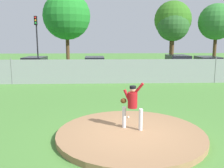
{
  "coord_description": "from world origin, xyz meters",
  "views": [
    {
      "loc": [
        -0.93,
        -7.87,
        3.23
      ],
      "look_at": [
        -0.51,
        2.7,
        1.3
      ],
      "focal_mm": 40.55,
      "sensor_mm": 36.0,
      "label": 1
    }
  ],
  "objects": [
    {
      "name": "parked_car_charcoal",
      "position": [
        -1.56,
        14.07,
        0.78
      ],
      "size": [
        1.91,
        4.31,
        1.62
      ],
      "color": "#232328",
      "rests_on": "ground_plane"
    },
    {
      "name": "traffic_light_near",
      "position": [
        -7.58,
        18.7,
        3.66
      ],
      "size": [
        0.28,
        0.46,
        5.4
      ],
      "color": "black",
      "rests_on": "ground_plane"
    },
    {
      "name": "parked_car_silver",
      "position": [
        5.83,
        14.39,
        0.81
      ],
      "size": [
        2.0,
        4.24,
        1.72
      ],
      "color": "#B7BABF",
      "rests_on": "ground_plane"
    },
    {
      "name": "chainlink_fence",
      "position": [
        0.0,
        10.0,
        0.87
      ],
      "size": [
        36.46,
        0.07,
        1.84
      ],
      "color": "gray",
      "rests_on": "ground_plane"
    },
    {
      "name": "baseball",
      "position": [
        0.07,
        1.43,
        0.22
      ],
      "size": [
        0.07,
        0.07,
        0.07
      ],
      "primitive_type": "sphere",
      "color": "white",
      "rests_on": "pitchers_mound"
    },
    {
      "name": "pitchers_mound",
      "position": [
        0.0,
        0.0,
        0.09
      ],
      "size": [
        4.87,
        4.87,
        0.19
      ],
      "primitive_type": "cylinder",
      "color": "#99704C",
      "rests_on": "ground_plane"
    },
    {
      "name": "tree_slender_far",
      "position": [
        13.04,
        23.15,
        5.13
      ],
      "size": [
        4.37,
        4.37,
        7.34
      ],
      "color": "#4C331E",
      "rests_on": "ground_plane"
    },
    {
      "name": "asphalt_strip",
      "position": [
        0.0,
        14.5,
        0.0
      ],
      "size": [
        44.0,
        7.0,
        0.01
      ],
      "primitive_type": "cube",
      "color": "#2B2B2D",
      "rests_on": "ground_plane"
    },
    {
      "name": "parked_car_red",
      "position": [
        -6.72,
        14.21,
        0.77
      ],
      "size": [
        2.06,
        4.17,
        1.61
      ],
      "color": "#A81919",
      "rests_on": "ground_plane"
    },
    {
      "name": "tree_leaning_west",
      "position": [
        7.85,
        23.68,
        4.78
      ],
      "size": [
        3.99,
        3.99,
        6.8
      ],
      "color": "#4C331E",
      "rests_on": "ground_plane"
    },
    {
      "name": "tree_tall_centre",
      "position": [
        -4.99,
        22.7,
        5.73
      ],
      "size": [
        5.5,
        5.5,
        8.49
      ],
      "color": "#4C331E",
      "rests_on": "ground_plane"
    },
    {
      "name": "pitcher_youth",
      "position": [
        0.07,
        0.27,
        1.1
      ],
      "size": [
        0.78,
        0.4,
        1.61
      ],
      "color": "silver",
      "rests_on": "pitchers_mound"
    },
    {
      "name": "parked_car_burgundy",
      "position": [
        8.52,
        14.37,
        0.77
      ],
      "size": [
        2.08,
        4.62,
        1.59
      ],
      "color": "maroon",
      "rests_on": "ground_plane"
    },
    {
      "name": "tree_bushy_near",
      "position": [
        7.94,
        24.19,
        5.43
      ],
      "size": [
        4.58,
        4.58,
        7.76
      ],
      "color": "#4C331E",
      "rests_on": "ground_plane"
    },
    {
      "name": "ground_plane",
      "position": [
        0.0,
        6.0,
        0.0
      ],
      "size": [
        80.0,
        80.0,
        0.0
      ],
      "primitive_type": "plane",
      "color": "#4C8438"
    }
  ]
}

